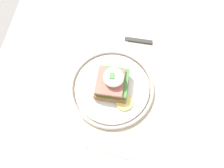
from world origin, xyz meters
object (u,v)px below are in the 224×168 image
at_px(plate, 112,88).
at_px(knife, 125,39).
at_px(sandwich, 112,83).
at_px(fork, 99,149).

height_order(plate, knife, plate).
distance_m(plate, sandwich, 0.04).
bearing_deg(knife, fork, 175.74).
bearing_deg(plate, knife, -5.39).
distance_m(sandwich, fork, 0.17).
height_order(sandwich, fork, sandwich).
relative_size(plate, fork, 1.48).
height_order(fork, knife, knife).
distance_m(fork, knife, 0.33).
bearing_deg(fork, sandwich, -3.47).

